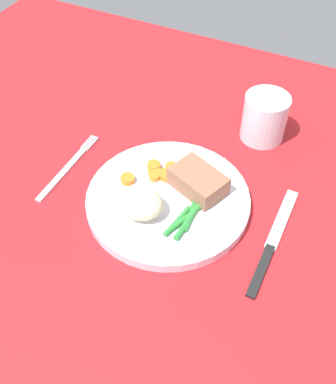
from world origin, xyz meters
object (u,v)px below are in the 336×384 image
Objects in this scene: knife at (272,243)px; water_glass at (264,120)px; fork at (68,167)px; meat_portion at (199,179)px; dinner_plate at (168,200)px.

water_glass is (-8.76, 21.64, 3.27)cm from knife.
meat_portion is at bearing 14.21° from fork.
water_glass is at bearing 110.35° from knife.
dinner_plate is at bearing 4.04° from fork.
knife is at bearing 3.18° from fork.
water_glass is (7.89, 21.35, 2.67)cm from dinner_plate.
fork is at bearing -169.02° from meat_portion.
knife is (34.81, -0.03, -0.00)cm from fork.
dinner_plate is 18.17cm from fork.
meat_portion is 18.02cm from water_glass.
water_glass reaches higher than knife.
meat_portion reaches higher than dinner_plate.
dinner_plate reaches higher than fork.
meat_portion is 14.26cm from knife.
meat_portion is at bearing 160.76° from knife.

